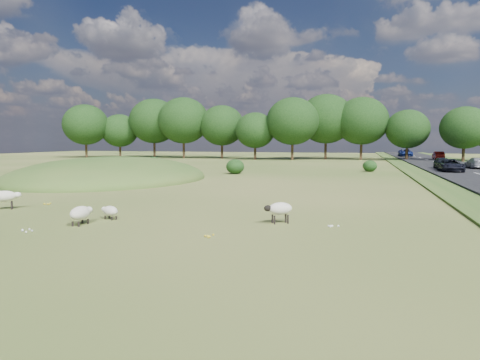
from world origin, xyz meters
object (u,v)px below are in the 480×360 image
object	(u,v)px
sheep_0	(110,211)
sheep_3	(81,213)
car_0	(405,153)
car_4	(476,163)
car_1	(438,155)
sheep_1	(279,209)
sheep_2	(5,196)
car_5	(451,165)
car_3	(443,163)

from	to	relation	value
sheep_0	sheep_3	world-z (taller)	sheep_3
sheep_0	car_0	world-z (taller)	car_0
car_4	sheep_0	bearing A→B (deg)	58.25
car_0	car_1	xyz separation A→B (m)	(3.80, -13.70, -0.08)
sheep_1	car_4	world-z (taller)	car_4
sheep_2	car_1	bearing A→B (deg)	24.01
car_0	car_1	world-z (taller)	car_0
sheep_1	car_4	bearing A→B (deg)	-144.89
sheep_1	sheep_3	world-z (taller)	sheep_1
sheep_2	sheep_0	bearing A→B (deg)	-48.27
sheep_2	sheep_3	world-z (taller)	sheep_2
sheep_0	car_1	size ratio (longest dim) A/B	0.27
car_5	car_1	bearing A→B (deg)	82.77
car_3	car_4	xyz separation A→B (m)	(3.80, 1.55, -0.03)
car_1	car_3	xyz separation A→B (m)	(-3.80, -25.51, -0.01)
car_1	car_5	size ratio (longest dim) A/B	0.89
sheep_0	car_5	bearing A→B (deg)	-98.81
sheep_0	sheep_3	xyz separation A→B (m)	(-0.46, -1.38, 0.11)
sheep_2	car_0	distance (m)	78.73
sheep_1	car_5	size ratio (longest dim) A/B	0.27
car_3	car_5	distance (m)	4.46
car_3	car_5	size ratio (longest dim) A/B	0.85
car_0	car_1	size ratio (longest dim) A/B	1.33
car_0	car_4	distance (m)	37.85
sheep_2	sheep_1	bearing A→B (deg)	-39.60
car_1	sheep_2	bearing A→B (deg)	63.87
sheep_0	car_5	size ratio (longest dim) A/B	0.24
car_5	sheep_1	bearing A→B (deg)	-111.81
sheep_1	car_1	bearing A→B (deg)	-136.05
car_0	car_5	size ratio (longest dim) A/B	1.18
sheep_0	sheep_1	size ratio (longest dim) A/B	0.86
sheep_2	car_1	distance (m)	67.53
sheep_0	car_3	distance (m)	41.01
sheep_2	car_3	size ratio (longest dim) A/B	0.33
sheep_1	sheep_2	distance (m)	13.69
sheep_1	car_1	distance (m)	62.66
sheep_0	car_1	world-z (taller)	car_1
car_5	car_3	bearing A→B (deg)	90.00
sheep_0	sheep_3	size ratio (longest dim) A/B	0.80
sheep_1	car_4	size ratio (longest dim) A/B	0.29
car_0	car_4	world-z (taller)	car_0
car_3	car_0	bearing A→B (deg)	90.00
sheep_3	car_3	world-z (taller)	car_3
car_1	car_3	world-z (taller)	car_1
sheep_1	car_0	bearing A→B (deg)	-130.58
car_1	car_3	bearing A→B (deg)	81.53
car_4	car_5	distance (m)	7.11
car_3	sheep_3	bearing A→B (deg)	-118.03
sheep_0	car_5	xyz separation A→B (m)	(19.49, 31.62, 0.50)
sheep_2	car_4	world-z (taller)	car_4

